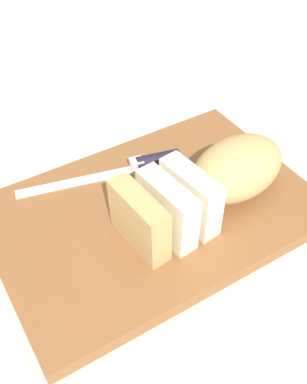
% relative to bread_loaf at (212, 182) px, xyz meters
% --- Properties ---
extents(ground_plane, '(3.00, 3.00, 0.00)m').
position_rel_bread_loaf_xyz_m(ground_plane, '(0.07, -0.03, -0.06)').
color(ground_plane, beige).
extents(cutting_board, '(0.46, 0.32, 0.02)m').
position_rel_bread_loaf_xyz_m(cutting_board, '(0.07, -0.03, -0.05)').
color(cutting_board, brown).
rests_on(cutting_board, ground_plane).
extents(bread_loaf, '(0.27, 0.13, 0.08)m').
position_rel_bread_loaf_xyz_m(bread_loaf, '(0.00, 0.00, 0.00)').
color(bread_loaf, tan).
rests_on(bread_loaf, cutting_board).
extents(bread_knife, '(0.25, 0.07, 0.02)m').
position_rel_bread_loaf_xyz_m(bread_knife, '(0.05, -0.12, -0.03)').
color(bread_knife, silver).
rests_on(bread_knife, cutting_board).
extents(crumb_near_knife, '(0.00, 0.00, 0.00)m').
position_rel_bread_loaf_xyz_m(crumb_near_knife, '(-0.01, -0.07, -0.04)').
color(crumb_near_knife, tan).
rests_on(crumb_near_knife, cutting_board).
extents(crumb_near_loaf, '(0.00, 0.00, 0.00)m').
position_rel_bread_loaf_xyz_m(crumb_near_loaf, '(0.04, -0.06, -0.04)').
color(crumb_near_loaf, tan).
rests_on(crumb_near_loaf, cutting_board).
extents(crumb_stray_left, '(0.01, 0.01, 0.01)m').
position_rel_bread_loaf_xyz_m(crumb_stray_left, '(0.09, -0.10, -0.04)').
color(crumb_stray_left, tan).
rests_on(crumb_stray_left, cutting_board).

